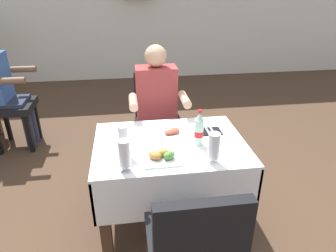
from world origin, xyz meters
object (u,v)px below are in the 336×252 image
(chair_near_camera_side, at_px, (193,247))
(plate_far_diner, at_px, (174,133))
(beer_glass_left, at_px, (214,148))
(main_dining_table, at_px, (170,164))
(cola_bottle_primary, at_px, (199,130))
(plate_near_camera, at_px, (162,156))
(beer_glass_right, at_px, (124,156))
(chair_far_diner_seat, at_px, (158,118))
(napkin_cutlery_set, at_px, (210,131))
(background_patron, at_px, (4,87))
(seated_diner_far, at_px, (157,108))
(beer_glass_middle, at_px, (124,140))
(background_chair_right, at_px, (2,101))

(chair_near_camera_side, bearing_deg, plate_far_diner, 87.06)
(chair_near_camera_side, bearing_deg, beer_glass_left, 64.95)
(main_dining_table, height_order, cola_bottle_primary, cola_bottle_primary)
(beer_glass_left, bearing_deg, plate_near_camera, 164.13)
(plate_far_diner, relative_size, cola_bottle_primary, 0.90)
(plate_far_diner, distance_m, beer_glass_right, 0.57)
(chair_far_diner_seat, distance_m, chair_near_camera_side, 1.56)
(plate_near_camera, height_order, plate_far_diner, plate_near_camera)
(chair_far_diner_seat, relative_size, napkin_cutlery_set, 5.10)
(plate_near_camera, bearing_deg, background_patron, 132.17)
(seated_diner_far, xyz_separation_m, plate_far_diner, (0.06, -0.55, 0.02))
(beer_glass_middle, bearing_deg, seated_diner_far, 69.22)
(chair_far_diner_seat, distance_m, background_chair_right, 1.76)
(plate_far_diner, distance_m, background_patron, 2.11)
(beer_glass_middle, bearing_deg, beer_glass_right, -88.91)
(beer_glass_left, xyz_separation_m, background_chair_right, (-1.86, 1.74, -0.27))
(seated_diner_far, distance_m, napkin_cutlery_set, 0.64)
(plate_near_camera, relative_size, beer_glass_middle, 1.17)
(chair_far_diner_seat, bearing_deg, beer_glass_middle, -109.47)
(seated_diner_far, relative_size, background_chair_right, 1.30)
(chair_far_diner_seat, bearing_deg, background_patron, 156.87)
(beer_glass_right, xyz_separation_m, napkin_cutlery_set, (0.63, 0.43, -0.10))
(beer_glass_right, distance_m, napkin_cutlery_set, 0.77)
(main_dining_table, xyz_separation_m, background_chair_right, (-1.63, 1.45, 0.01))
(plate_near_camera, bearing_deg, beer_glass_left, -15.87)
(chair_far_diner_seat, relative_size, background_patron, 0.77)
(chair_near_camera_side, xyz_separation_m, plate_far_diner, (0.05, 0.89, 0.18))
(plate_near_camera, xyz_separation_m, background_chair_right, (-1.55, 1.66, -0.19))
(beer_glass_left, xyz_separation_m, beer_glass_right, (-0.54, -0.02, 0.00))
(seated_diner_far, relative_size, beer_glass_middle, 6.06)
(main_dining_table, relative_size, plate_far_diner, 4.55)
(chair_near_camera_side, xyz_separation_m, cola_bottle_primary, (0.19, 0.72, 0.28))
(plate_far_diner, bearing_deg, main_dining_table, -111.65)
(chair_far_diner_seat, xyz_separation_m, beer_glass_right, (-0.31, -1.09, 0.27))
(seated_diner_far, distance_m, background_chair_right, 1.80)
(main_dining_table, xyz_separation_m, beer_glass_left, (0.23, -0.29, 0.28))
(beer_glass_left, distance_m, beer_glass_middle, 0.57)
(cola_bottle_primary, xyz_separation_m, background_chair_right, (-1.82, 1.51, -0.28))
(chair_near_camera_side, relative_size, plate_near_camera, 3.98)
(background_chair_right, bearing_deg, main_dining_table, -41.71)
(main_dining_table, xyz_separation_m, plate_far_diner, (0.05, 0.12, 0.19))
(seated_diner_far, relative_size, background_patron, 1.00)
(seated_diner_far, height_order, beer_glass_left, seated_diner_far)
(beer_glass_right, xyz_separation_m, cola_bottle_primary, (0.51, 0.26, 0.01))
(cola_bottle_primary, relative_size, napkin_cutlery_set, 1.36)
(beer_glass_left, bearing_deg, seated_diner_far, 104.35)
(background_chair_right, bearing_deg, seated_diner_far, -25.94)
(plate_far_diner, bearing_deg, napkin_cutlery_set, 0.72)
(seated_diner_far, bearing_deg, background_patron, 153.35)
(plate_near_camera, relative_size, background_patron, 0.19)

